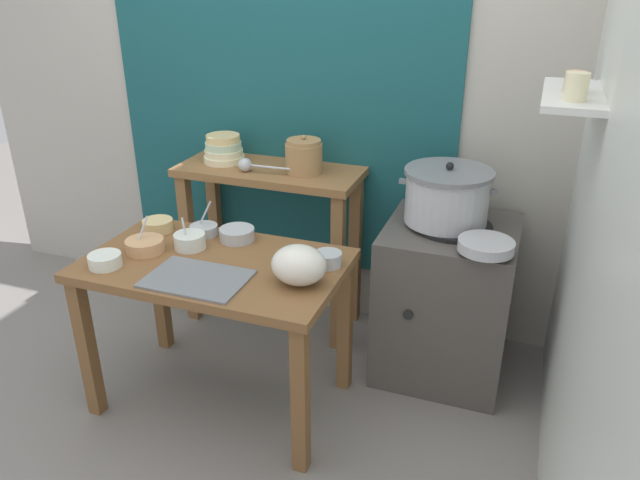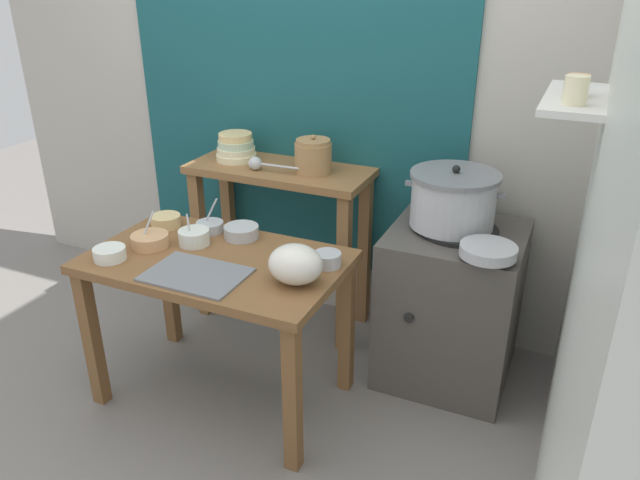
{
  "view_description": "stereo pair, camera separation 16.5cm",
  "coord_description": "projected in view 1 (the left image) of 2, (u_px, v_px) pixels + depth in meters",
  "views": [
    {
      "loc": [
        1.15,
        -1.91,
        1.88
      ],
      "look_at": [
        0.37,
        0.25,
        0.82
      ],
      "focal_mm": 34.22,
      "sensor_mm": 36.0,
      "label": 1
    },
    {
      "loc": [
        1.31,
        -1.85,
        1.88
      ],
      "look_at": [
        0.37,
        0.25,
        0.82
      ],
      "focal_mm": 34.22,
      "sensor_mm": 36.0,
      "label": 2
    }
  ],
  "objects": [
    {
      "name": "prep_table",
      "position": [
        216.0,
        284.0,
        2.62
      ],
      "size": [
        1.1,
        0.66,
        0.72
      ],
      "color": "brown",
      "rests_on": "ground"
    },
    {
      "name": "back_shelf_table",
      "position": [
        271.0,
        208.0,
        3.24
      ],
      "size": [
        0.96,
        0.4,
        0.9
      ],
      "color": "olive",
      "rests_on": "ground"
    },
    {
      "name": "clay_pot",
      "position": [
        304.0,
        156.0,
        3.05
      ],
      "size": [
        0.19,
        0.19,
        0.19
      ],
      "color": "#A37A4C",
      "rests_on": "back_shelf_table"
    },
    {
      "name": "prep_bowl_2",
      "position": [
        190.0,
        240.0,
        2.68
      ],
      "size": [
        0.14,
        0.14,
        0.14
      ],
      "color": "silver",
      "rests_on": "prep_table"
    },
    {
      "name": "prep_bowl_0",
      "position": [
        328.0,
        259.0,
        2.53
      ],
      "size": [
        0.11,
        0.11,
        0.06
      ],
      "color": "#B7BABF",
      "rests_on": "prep_table"
    },
    {
      "name": "serving_tray",
      "position": [
        197.0,
        279.0,
        2.42
      ],
      "size": [
        0.4,
        0.28,
        0.01
      ],
      "primitive_type": "cube",
      "color": "slate",
      "rests_on": "prep_table"
    },
    {
      "name": "wall_back",
      "position": [
        324.0,
        83.0,
        3.14
      ],
      "size": [
        4.4,
        0.12,
        2.6
      ],
      "color": "#B2ADA3",
      "rests_on": "ground"
    },
    {
      "name": "prep_bowl_3",
      "position": [
        105.0,
        260.0,
        2.52
      ],
      "size": [
        0.14,
        0.14,
        0.05
      ],
      "color": "silver",
      "rests_on": "prep_table"
    },
    {
      "name": "stove_block",
      "position": [
        445.0,
        299.0,
        2.95
      ],
      "size": [
        0.6,
        0.61,
        0.78
      ],
      "color": "#4C4742",
      "rests_on": "ground"
    },
    {
      "name": "ground_plane",
      "position": [
        226.0,
        413.0,
        2.78
      ],
      "size": [
        9.0,
        9.0,
        0.0
      ],
      "primitive_type": "plane",
      "color": "gray"
    },
    {
      "name": "wall_right",
      "position": [
        615.0,
        156.0,
        1.97
      ],
      "size": [
        0.3,
        3.2,
        2.6
      ],
      "color": "silver",
      "rests_on": "ground"
    },
    {
      "name": "plastic_bag",
      "position": [
        299.0,
        265.0,
        2.37
      ],
      "size": [
        0.22,
        0.19,
        0.16
      ],
      "primitive_type": "ellipsoid",
      "color": "silver",
      "rests_on": "prep_table"
    },
    {
      "name": "prep_bowl_4",
      "position": [
        158.0,
        225.0,
        2.85
      ],
      "size": [
        0.14,
        0.14,
        0.06
      ],
      "color": "#E5C684",
      "rests_on": "prep_table"
    },
    {
      "name": "bowl_stack_enamel",
      "position": [
        224.0,
        149.0,
        3.22
      ],
      "size": [
        0.22,
        0.22,
        0.15
      ],
      "color": "beige",
      "rests_on": "back_shelf_table"
    },
    {
      "name": "ladle",
      "position": [
        248.0,
        165.0,
        3.08
      ],
      "size": [
        0.3,
        0.07,
        0.07
      ],
      "color": "#B7BABF",
      "rests_on": "back_shelf_table"
    },
    {
      "name": "wide_pan",
      "position": [
        486.0,
        246.0,
        2.52
      ],
      "size": [
        0.23,
        0.23,
        0.05
      ],
      "primitive_type": "cylinder",
      "color": "#B7BABF",
      "rests_on": "stove_block"
    },
    {
      "name": "prep_bowl_1",
      "position": [
        145.0,
        245.0,
        2.65
      ],
      "size": [
        0.17,
        0.17,
        0.15
      ],
      "color": "tan",
      "rests_on": "prep_table"
    },
    {
      "name": "prep_bowl_6",
      "position": [
        204.0,
        229.0,
        2.81
      ],
      "size": [
        0.13,
        0.13,
        0.16
      ],
      "color": "#B7BABF",
      "rests_on": "prep_table"
    },
    {
      "name": "steamer_pot",
      "position": [
        447.0,
        196.0,
        2.76
      ],
      "size": [
        0.45,
        0.4,
        0.28
      ],
      "color": "#B7BABF",
      "rests_on": "stove_block"
    },
    {
      "name": "prep_bowl_5",
      "position": [
        237.0,
        234.0,
        2.76
      ],
      "size": [
        0.16,
        0.16,
        0.06
      ],
      "color": "#B7BABF",
      "rests_on": "prep_table"
    }
  ]
}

